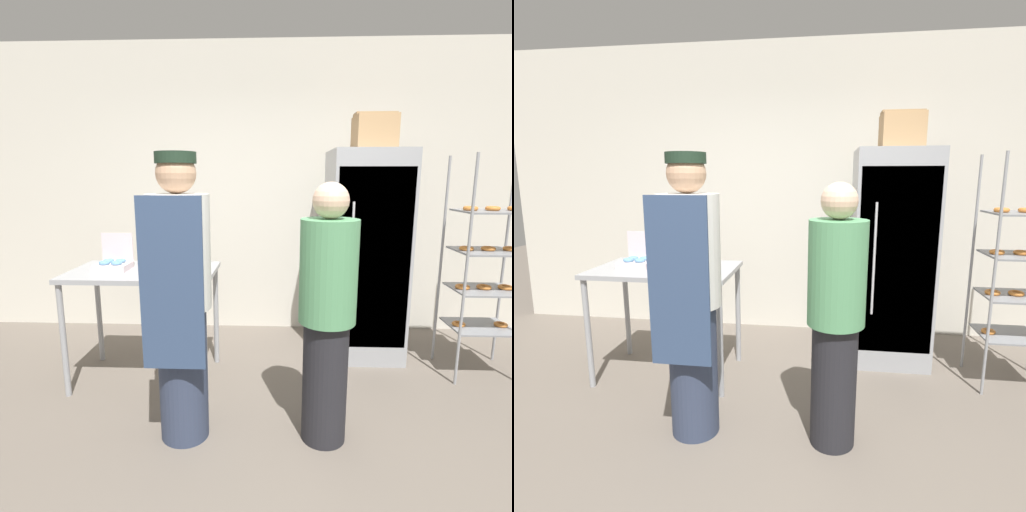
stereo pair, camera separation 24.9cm
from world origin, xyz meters
The scene contains 11 objects.
ground_plane centered at (0.00, 0.00, 0.00)m, with size 14.00×14.00×0.00m, color #6B6056.
back_wall centered at (0.00, 2.32, 1.47)m, with size 6.40×0.12×2.94m, color silver.
refrigerator centered at (0.83, 1.65, 0.92)m, with size 0.66×0.72×1.85m.
baking_rack centered at (1.73, 1.28, 0.90)m, with size 0.55×0.48×1.79m.
prep_counter centered at (-1.00, 1.06, 0.80)m, with size 1.12×0.69×0.91m.
donut_box centered at (-1.24, 1.07, 0.95)m, with size 0.26×0.23×0.27m.
blender_pitcher centered at (-0.69, 1.30, 1.03)m, with size 0.14×0.14×0.28m.
binder_stack centered at (-0.72, 0.92, 0.96)m, with size 0.30×0.26×0.10m.
cardboard_storage_box centered at (0.86, 1.64, 1.99)m, with size 0.34×0.33×0.30m.
person_baker centered at (-0.54, 0.34, 0.91)m, with size 0.37×0.39×1.75m.
person_customer centered at (0.33, 0.34, 0.81)m, with size 0.34×0.34×1.59m.
Camera 1 is at (0.01, -1.92, 1.61)m, focal length 28.00 mm.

